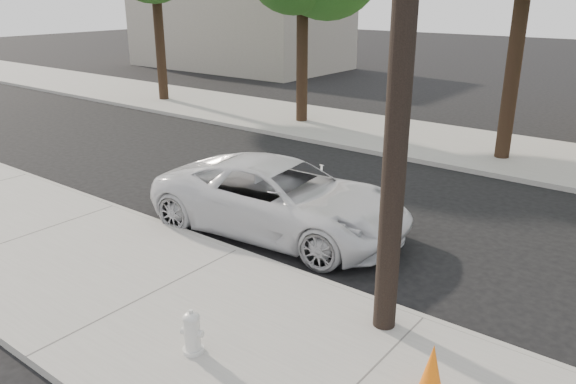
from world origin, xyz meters
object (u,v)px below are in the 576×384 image
(utility_pole, at_px, (404,16))
(traffic_cone, at_px, (432,371))
(police_cruiser, at_px, (281,198))
(fire_hydrant, at_px, (192,333))

(utility_pole, bearing_deg, traffic_cone, -40.78)
(police_cruiser, distance_m, traffic_cone, 5.83)
(fire_hydrant, bearing_deg, utility_pole, 30.71)
(utility_pole, height_order, fire_hydrant, utility_pole)
(police_cruiser, height_order, traffic_cone, police_cruiser)
(police_cruiser, relative_size, fire_hydrant, 8.91)
(fire_hydrant, distance_m, traffic_cone, 3.28)
(utility_pole, height_order, traffic_cone, utility_pole)
(utility_pole, distance_m, police_cruiser, 5.75)
(utility_pole, xyz_separation_m, police_cruiser, (-3.67, 2.08, -3.91))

